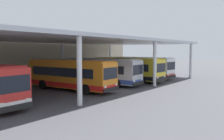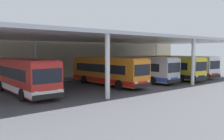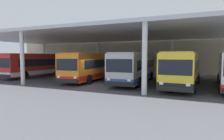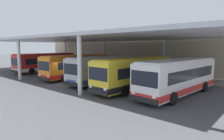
# 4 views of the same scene
# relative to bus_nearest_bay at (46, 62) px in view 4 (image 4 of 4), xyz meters

# --- Properties ---
(ground_plane) EXTENTS (200.00, 200.00, 0.00)m
(ground_plane) POSITION_rel_bus_nearest_bay_xyz_m (10.82, -3.93, -1.66)
(ground_plane) COLOR #47474C
(platform_kerb) EXTENTS (42.00, 4.50, 0.18)m
(platform_kerb) POSITION_rel_bus_nearest_bay_xyz_m (10.82, 7.82, -1.57)
(platform_kerb) COLOR gray
(platform_kerb) RESTS_ON ground
(station_building_facade) EXTENTS (48.00, 1.60, 6.60)m
(station_building_facade) POSITION_rel_bus_nearest_bay_xyz_m (10.82, 11.07, 1.64)
(station_building_facade) COLOR #C1B293
(station_building_facade) RESTS_ON ground
(canopy_shelter) EXTENTS (40.00, 17.00, 5.55)m
(canopy_shelter) POSITION_rel_bus_nearest_bay_xyz_m (10.82, 1.57, 3.66)
(canopy_shelter) COLOR silver
(canopy_shelter) RESTS_ON ground
(bus_nearest_bay) EXTENTS (2.85, 10.57, 3.17)m
(bus_nearest_bay) POSITION_rel_bus_nearest_bay_xyz_m (0.00, 0.00, 0.00)
(bus_nearest_bay) COLOR red
(bus_nearest_bay) RESTS_ON ground
(bus_second_bay) EXTENTS (3.09, 10.64, 3.17)m
(bus_second_bay) POSITION_rel_bus_nearest_bay_xyz_m (9.21, -0.51, 0.00)
(bus_second_bay) COLOR orange
(bus_second_bay) RESTS_ON ground
(bus_middle_bay) EXTENTS (3.03, 10.63, 3.17)m
(bus_middle_bay) POSITION_rel_bus_nearest_bay_xyz_m (14.41, -0.41, 0.00)
(bus_middle_bay) COLOR #B7B7BC
(bus_middle_bay) RESTS_ON ground
(bus_far_bay) EXTENTS (2.99, 10.62, 3.17)m
(bus_far_bay) POSITION_rel_bus_nearest_bay_xyz_m (19.29, -1.07, 0.00)
(bus_far_bay) COLOR yellow
(bus_far_bay) RESTS_ON ground
(bus_departing) EXTENTS (3.25, 10.68, 3.17)m
(bus_departing) POSITION_rel_bus_nearest_bay_xyz_m (23.61, -0.60, 0.00)
(bus_departing) COLOR white
(bus_departing) RESTS_ON ground
(bench_waiting) EXTENTS (1.80, 0.45, 0.92)m
(bench_waiting) POSITION_rel_bus_nearest_bay_xyz_m (17.51, 7.89, -0.99)
(bench_waiting) COLOR #383D47
(bench_waiting) RESTS_ON platform_kerb
(banner_sign) EXTENTS (0.70, 0.12, 3.20)m
(banner_sign) POSITION_rel_bus_nearest_bay_xyz_m (9.96, 7.01, 0.32)
(banner_sign) COLOR #B2B2B7
(banner_sign) RESTS_ON platform_kerb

